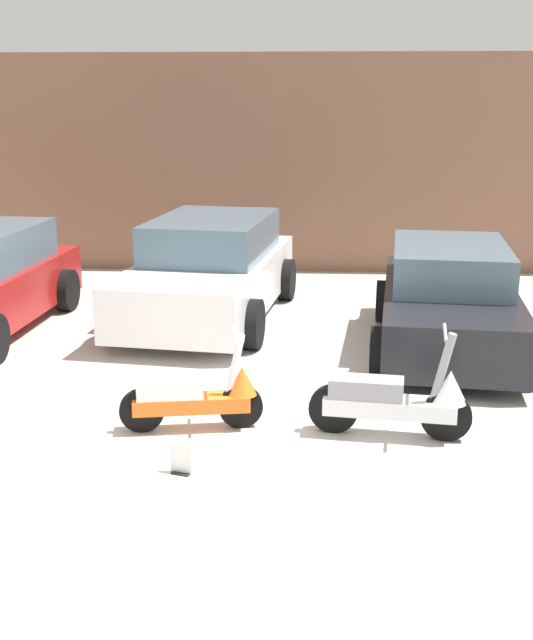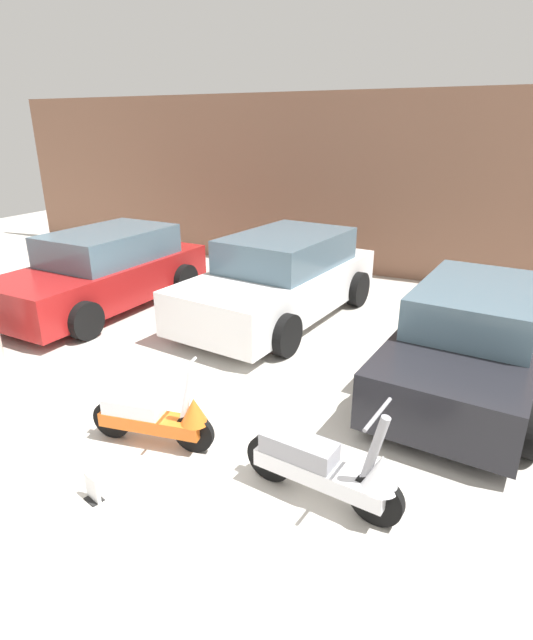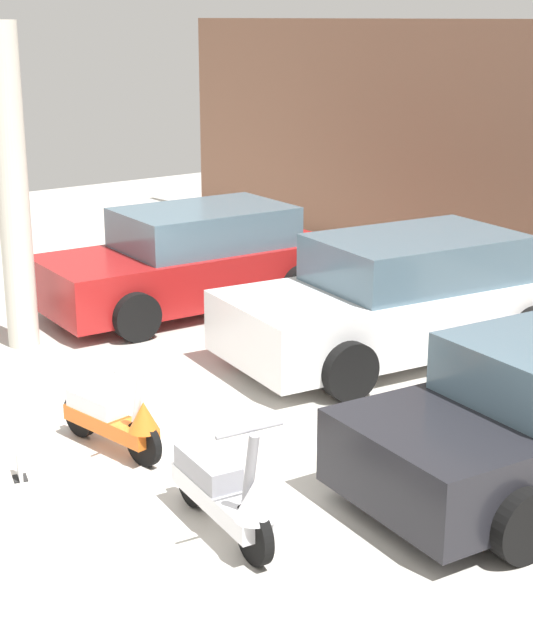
{
  "view_description": "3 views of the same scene",
  "coord_description": "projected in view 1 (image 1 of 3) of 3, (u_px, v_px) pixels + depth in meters",
  "views": [
    {
      "loc": [
        0.72,
        -6.7,
        3.09
      ],
      "look_at": [
        0.27,
        1.81,
        0.71
      ],
      "focal_mm": 45.0,
      "sensor_mm": 36.0,
      "label": 1
    },
    {
      "loc": [
        2.6,
        -3.12,
        3.14
      ],
      "look_at": [
        0.14,
        2.12,
        0.89
      ],
      "focal_mm": 28.0,
      "sensor_mm": 36.0,
      "label": 2
    },
    {
      "loc": [
        7.15,
        -3.54,
        3.88
      ],
      "look_at": [
        -0.25,
        2.13,
        0.98
      ],
      "focal_mm": 55.0,
      "sensor_mm": 36.0,
      "label": 3
    }
  ],
  "objects": [
    {
      "name": "car_rear_center",
      "position": [
        210.0,
        271.0,
        11.49
      ],
      "size": [
        2.46,
        4.41,
        1.43
      ],
      "rotation": [
        0.0,
        0.0,
        -1.71
      ],
      "color": "white",
      "rests_on": "ground_plane"
    },
    {
      "name": "scooter_front_right",
      "position": [
        397.0,
        399.0,
        7.46
      ],
      "size": [
        1.52,
        0.56,
        1.06
      ],
      "rotation": [
        0.0,
        0.0,
        -0.13
      ],
      "color": "black",
      "rests_on": "ground_plane"
    },
    {
      "name": "car_rear_right",
      "position": [
        449.0,
        300.0,
        10.1
      ],
      "size": [
        2.16,
        3.98,
        1.3
      ],
      "rotation": [
        0.0,
        0.0,
        -1.68
      ],
      "color": "black",
      "rests_on": "ground_plane"
    },
    {
      "name": "scooter_front_left",
      "position": [
        198.0,
        396.0,
        7.64
      ],
      "size": [
        1.37,
        0.53,
        0.96
      ],
      "rotation": [
        0.0,
        0.0,
        0.16
      ],
      "color": "black",
      "rests_on": "ground_plane"
    },
    {
      "name": "wall_back",
      "position": [
        269.0,
        165.0,
        14.3
      ],
      "size": [
        19.6,
        0.12,
        3.84
      ],
      "primitive_type": "cube",
      "color": "#845B47",
      "rests_on": "ground_plane"
    },
    {
      "name": "placard_near_left_scooter",
      "position": [
        182.0,
        461.0,
        6.79
      ],
      "size": [
        0.2,
        0.16,
        0.26
      ],
      "rotation": [
        0.0,
        0.0,
        -0.28
      ],
      "color": "black",
      "rests_on": "ground_plane"
    },
    {
      "name": "ground_plane",
      "position": [
        227.0,
        448.0,
        7.31
      ],
      "size": [
        28.0,
        28.0,
        0.0
      ],
      "primitive_type": "plane",
      "color": "beige"
    }
  ]
}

